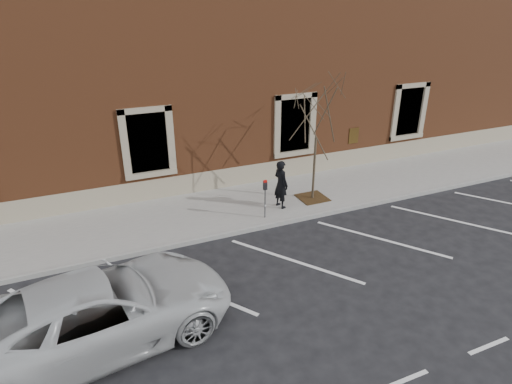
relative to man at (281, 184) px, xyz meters
name	(u,v)px	position (x,y,z in m)	size (l,w,h in m)	color
ground	(263,228)	(-1.15, -0.99, -1.04)	(120.00, 120.00, 0.00)	#28282B
sidewalk_near	(244,205)	(-1.15, 0.76, -0.97)	(40.00, 3.50, 0.15)	#A7A39C
curb_near	(264,227)	(-1.15, -1.04, -0.97)	(40.00, 0.12, 0.15)	#9E9E99
parking_stripes	(293,261)	(-1.15, -3.19, -1.04)	(28.00, 4.40, 0.01)	silver
building_civic	(194,75)	(-1.15, 6.75, 2.95)	(40.00, 8.62, 8.00)	brown
man	(281,184)	(0.00, 0.00, 0.00)	(0.65, 0.43, 1.78)	black
parking_meter	(265,192)	(-0.88, -0.56, 0.08)	(0.13, 0.10, 1.40)	#595B60
tree_grate	(312,198)	(1.46, 0.17, -0.88)	(1.06, 1.06, 0.03)	#462F16
sapling	(317,119)	(1.46, 0.17, 2.20)	(2.65, 2.65, 4.41)	#483C2C
white_truck	(100,311)	(-6.64, -4.36, -0.21)	(2.75, 5.96, 1.66)	#BBBEBF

